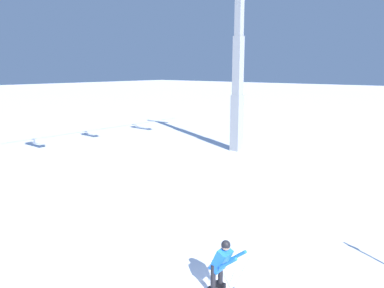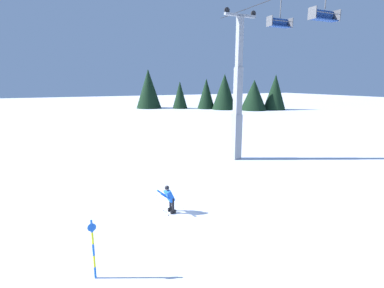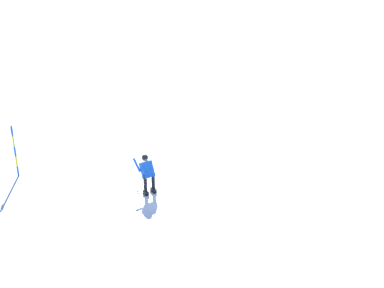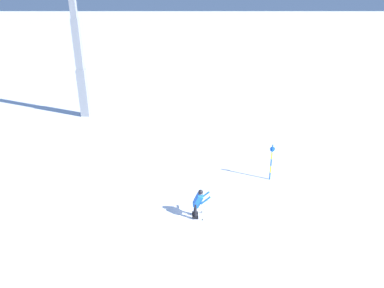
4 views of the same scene
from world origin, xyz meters
TOP-DOWN VIEW (x-y plane):
  - ground_plane at (0.00, 0.00)m, footprint 260.00×260.00m
  - skier_carving_main at (0.52, 0.52)m, footprint 0.72×1.57m
  - lift_tower_far at (15.08, 9.64)m, footprint 0.67×2.96m
  - trail_marker_pole at (4.19, -3.59)m, footprint 0.07×0.28m

SIDE VIEW (x-z plane):
  - ground_plane at x=0.00m, z-range 0.00..0.00m
  - skier_carving_main at x=0.52m, z-range 0.05..1.65m
  - trail_marker_pole at x=4.19m, z-range 0.08..2.21m
  - lift_tower_far at x=15.08m, z-range -0.93..11.21m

